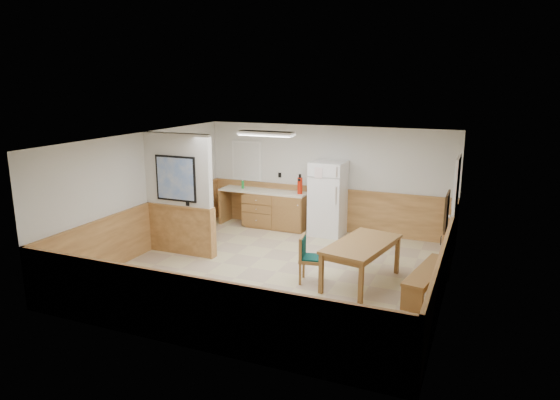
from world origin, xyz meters
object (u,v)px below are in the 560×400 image
at_px(refrigerator, 328,198).
at_px(dining_chair, 307,255).
at_px(soap_bottle, 243,185).
at_px(fire_extinguisher, 300,185).
at_px(dining_table, 362,248).
at_px(dining_bench, 428,275).

relative_size(refrigerator, dining_chair, 2.02).
bearing_deg(soap_bottle, fire_extinguisher, -0.19).
relative_size(dining_table, soap_bottle, 9.14).
xyz_separation_m(dining_bench, soap_bottle, (-4.79, 2.64, 0.65)).
relative_size(dining_table, fire_extinguisher, 3.86).
distance_m(dining_table, fire_extinguisher, 3.37).
bearing_deg(soap_bottle, dining_bench, -28.83).
xyz_separation_m(refrigerator, soap_bottle, (-2.22, 0.05, 0.14)).
bearing_deg(dining_chair, fire_extinguisher, 103.10).
distance_m(dining_table, dining_bench, 1.19).
relative_size(dining_chair, soap_bottle, 4.24).
distance_m(dining_chair, fire_extinguisher, 3.21).
bearing_deg(dining_table, soap_bottle, 155.76).
xyz_separation_m(dining_chair, soap_bottle, (-2.74, 2.90, 0.50)).
bearing_deg(dining_chair, soap_bottle, 123.47).
distance_m(refrigerator, dining_chair, 2.93).
xyz_separation_m(dining_bench, fire_extinguisher, (-3.28, 2.63, 0.76)).
height_order(refrigerator, soap_bottle, refrigerator).
distance_m(refrigerator, soap_bottle, 2.22).
xyz_separation_m(refrigerator, dining_chair, (0.52, -2.86, -0.37)).
relative_size(dining_table, dining_bench, 1.08).
bearing_deg(dining_table, dining_bench, 8.43).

